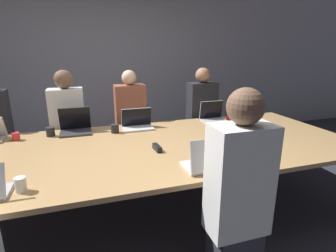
% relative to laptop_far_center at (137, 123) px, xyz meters
% --- Properties ---
extents(ground_plane, '(24.00, 24.00, 0.00)m').
position_rel_laptop_far_center_xyz_m(ground_plane, '(-0.17, -0.61, -0.82)').
color(ground_plane, '#2D2D38').
extents(curtain_wall, '(12.00, 0.06, 2.80)m').
position_rel_laptop_far_center_xyz_m(curtain_wall, '(-0.17, 1.90, 0.58)').
color(curtain_wall, '#9999A3').
rests_on(curtain_wall, ground_plane).
extents(conference_table, '(4.48, 1.65, 0.75)m').
position_rel_laptop_far_center_xyz_m(conference_table, '(-0.17, -0.61, -0.11)').
color(conference_table, tan).
rests_on(conference_table, ground_plane).
extents(laptop_far_center, '(0.35, 0.23, 0.23)m').
position_rel_laptop_far_center_xyz_m(laptop_far_center, '(0.00, 0.00, 0.00)').
color(laptop_far_center, silver).
rests_on(laptop_far_center, conference_table).
extents(person_far_center, '(0.40, 0.24, 1.39)m').
position_rel_laptop_far_center_xyz_m(person_far_center, '(0.00, 0.50, -0.14)').
color(person_far_center, '#2D2D38').
rests_on(person_far_center, ground_plane).
extents(cup_far_center, '(0.09, 0.09, 0.10)m').
position_rel_laptop_far_center_xyz_m(cup_far_center, '(-0.27, -0.10, -0.02)').
color(cup_far_center, '#232328').
rests_on(cup_far_center, conference_table).
extents(cup_near_left, '(0.07, 0.07, 0.10)m').
position_rel_laptop_far_center_xyz_m(cup_near_left, '(-1.01, -1.20, -0.02)').
color(cup_near_left, white).
rests_on(cup_near_left, conference_table).
extents(cup_far_left, '(0.07, 0.07, 0.08)m').
position_rel_laptop_far_center_xyz_m(cup_far_left, '(-1.27, -0.04, -0.03)').
color(cup_far_left, red).
rests_on(cup_far_left, conference_table).
extents(laptop_far_midleft, '(0.34, 0.28, 0.28)m').
position_rel_laptop_far_center_xyz_m(laptop_far_midleft, '(-0.69, 0.06, 0.01)').
color(laptop_far_midleft, '#333338').
rests_on(laptop_far_midleft, conference_table).
extents(person_far_midleft, '(0.40, 0.24, 1.42)m').
position_rel_laptop_far_center_xyz_m(person_far_midleft, '(-0.79, 0.40, -0.12)').
color(person_far_midleft, '#2D2D38').
rests_on(person_far_midleft, ground_plane).
extents(cup_far_midleft, '(0.09, 0.09, 0.10)m').
position_rel_laptop_far_center_xyz_m(cup_far_midleft, '(-0.95, -0.01, -0.02)').
color(cup_far_midleft, '#232328').
rests_on(cup_far_midleft, conference_table).
extents(laptop_far_right, '(0.31, 0.25, 0.25)m').
position_rel_laptop_far_center_xyz_m(laptop_far_right, '(1.01, 0.05, 0.00)').
color(laptop_far_right, '#B7B7BC').
rests_on(laptop_far_right, conference_table).
extents(person_far_right, '(0.40, 0.24, 1.41)m').
position_rel_laptop_far_center_xyz_m(person_far_right, '(1.03, 0.44, -0.13)').
color(person_far_right, '#2D2D38').
rests_on(person_far_right, ground_plane).
extents(cup_far_right, '(0.08, 0.08, 0.08)m').
position_rel_laptop_far_center_xyz_m(cup_far_right, '(1.24, 0.01, -0.03)').
color(cup_far_right, red).
rests_on(cup_far_right, conference_table).
extents(laptop_near_midright, '(0.31, 0.26, 0.26)m').
position_rel_laptop_far_center_xyz_m(laptop_near_midright, '(0.28, -1.27, 0.01)').
color(laptop_near_midright, silver).
rests_on(laptop_near_midright, conference_table).
extents(person_near_midright, '(0.40, 0.24, 1.43)m').
position_rel_laptop_far_center_xyz_m(person_near_midright, '(0.35, -1.62, -0.12)').
color(person_near_midright, '#2D2D38').
rests_on(person_near_midright, ground_plane).
extents(cup_near_midright, '(0.09, 0.09, 0.10)m').
position_rel_laptop_far_center_xyz_m(cup_near_midright, '(0.54, -1.23, -0.02)').
color(cup_near_midright, white).
rests_on(cup_near_midright, conference_table).
extents(bottle_near_midright, '(0.07, 0.07, 0.24)m').
position_rel_laptop_far_center_xyz_m(bottle_near_midright, '(0.52, -1.09, 0.04)').
color(bottle_near_midright, black).
rests_on(bottle_near_midright, conference_table).
extents(stapler, '(0.06, 0.15, 0.05)m').
position_rel_laptop_far_center_xyz_m(stapler, '(0.03, -0.76, -0.04)').
color(stapler, black).
rests_on(stapler, conference_table).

